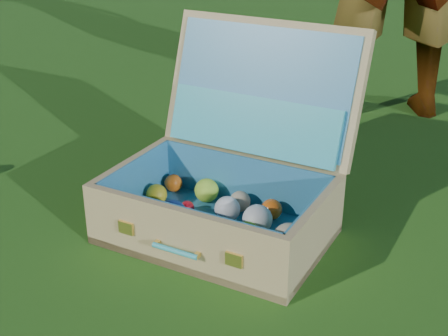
% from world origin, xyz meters
% --- Properties ---
extents(ground, '(60.00, 60.00, 0.00)m').
position_xyz_m(ground, '(0.00, 0.00, 0.00)').
color(ground, '#215114').
rests_on(ground, ground).
extents(suitcase, '(0.62, 0.60, 0.48)m').
position_xyz_m(suitcase, '(0.13, -0.05, 0.14)').
color(suitcase, tan).
rests_on(suitcase, ground).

